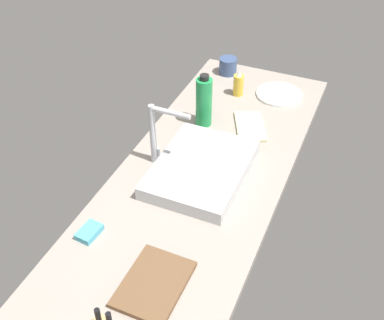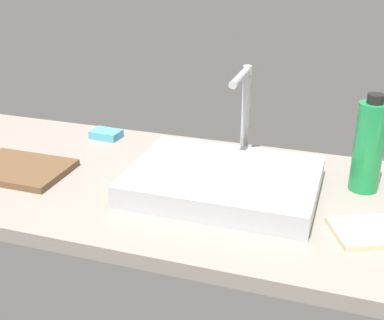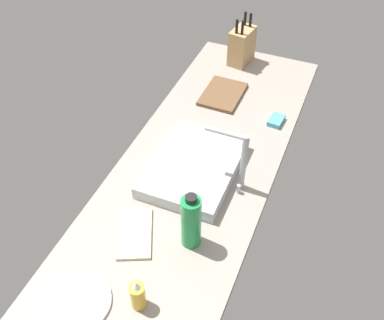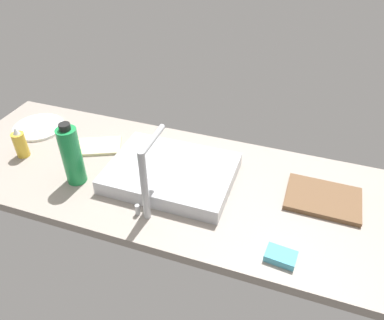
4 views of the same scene
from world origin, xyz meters
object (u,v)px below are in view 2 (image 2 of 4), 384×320
object	(u,v)px
cutting_board	(20,169)
water_bottle	(369,146)
faucet	(245,106)
dish_sponge	(106,134)
sink_basin	(224,181)

from	to	relation	value
cutting_board	water_bottle	bearing A→B (deg)	12.17
faucet	dish_sponge	world-z (taller)	faucet
dish_sponge	faucet	bearing A→B (deg)	-6.38
sink_basin	cutting_board	world-z (taller)	sink_basin
cutting_board	dish_sponge	distance (cm)	31.54
sink_basin	dish_sponge	distance (cm)	49.66
water_bottle	cutting_board	bearing A→B (deg)	-167.83
sink_basin	faucet	xyz separation A→B (cm)	(0.51, 18.15, 13.51)
faucet	water_bottle	world-z (taller)	faucet
sink_basin	cutting_board	bearing A→B (deg)	-172.91
sink_basin	water_bottle	size ratio (longest dim) A/B	1.85
faucet	dish_sponge	xyz separation A→B (cm)	(-44.43, 4.97, -15.13)
sink_basin	faucet	world-z (taller)	faucet
faucet	cutting_board	bearing A→B (deg)	-155.50
cutting_board	dish_sponge	size ratio (longest dim) A/B	2.80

